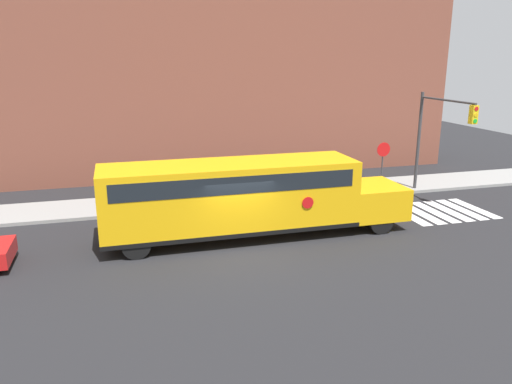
% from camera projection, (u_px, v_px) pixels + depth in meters
% --- Properties ---
extents(ground_plane, '(60.00, 60.00, 0.00)m').
position_uv_depth(ground_plane, '(240.00, 249.00, 18.19)').
color(ground_plane, black).
extents(sidewalk_strip, '(44.00, 3.00, 0.15)m').
position_uv_depth(sidewalk_strip, '(208.00, 200.00, 24.20)').
color(sidewalk_strip, gray).
rests_on(sidewalk_strip, ground).
extents(building_backdrop, '(32.00, 4.00, 11.58)m').
position_uv_depth(building_backdrop, '(185.00, 74.00, 28.73)').
color(building_backdrop, brown).
rests_on(building_backdrop, ground).
extents(crosswalk_stripes, '(4.00, 3.20, 0.01)m').
position_uv_depth(crosswalk_stripes, '(441.00, 211.00, 22.62)').
color(crosswalk_stripes, white).
rests_on(crosswalk_stripes, ground).
extents(school_bus, '(11.92, 2.57, 2.97)m').
position_uv_depth(school_bus, '(243.00, 195.00, 19.00)').
color(school_bus, '#EAA80F').
rests_on(school_bus, ground).
extents(stop_sign, '(0.71, 0.10, 2.68)m').
position_uv_depth(stop_sign, '(383.00, 160.00, 24.88)').
color(stop_sign, '#38383A').
rests_on(stop_sign, ground).
extents(traffic_light, '(0.28, 4.08, 5.09)m').
position_uv_depth(traffic_light, '(437.00, 129.00, 23.87)').
color(traffic_light, '#38383A').
rests_on(traffic_light, ground).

